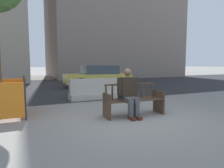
{
  "coord_description": "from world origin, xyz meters",
  "views": [
    {
      "loc": [
        -2.56,
        -4.54,
        1.43
      ],
      "look_at": [
        0.27,
        1.7,
        0.75
      ],
      "focal_mm": 32.0,
      "sensor_mm": 36.0,
      "label": 1
    }
  ],
  "objects": [
    {
      "name": "seated_person",
      "position": [
        0.08,
        0.18,
        0.69
      ],
      "size": [
        0.58,
        0.73,
        1.31
      ],
      "color": "#2D2319",
      "rests_on": "ground"
    },
    {
      "name": "street_asphalt",
      "position": [
        0.0,
        8.7,
        0.0
      ],
      "size": [
        120.0,
        12.0,
        0.01
      ],
      "primitive_type": "cube",
      "color": "#28282B",
      "rests_on": "ground"
    },
    {
      "name": "jersey_barrier_centre",
      "position": [
        0.12,
        3.22,
        0.34
      ],
      "size": [
        2.0,
        0.69,
        0.84
      ],
      "color": "#ADA89E",
      "rests_on": "ground"
    },
    {
      "name": "ground_plane",
      "position": [
        0.0,
        0.0,
        0.0
      ],
      "size": [
        200.0,
        200.0,
        0.0
      ],
      "primitive_type": "plane",
      "color": "gray"
    },
    {
      "name": "street_bench",
      "position": [
        0.27,
        0.23,
        0.4
      ],
      "size": [
        1.71,
        0.59,
        0.88
      ],
      "color": "#473323",
      "rests_on": "ground"
    },
    {
      "name": "car_taxi_near",
      "position": [
        1.86,
        7.41,
        0.68
      ],
      "size": [
        4.14,
        2.1,
        1.35
      ],
      "color": "#DBC64C",
      "rests_on": "ground"
    }
  ]
}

